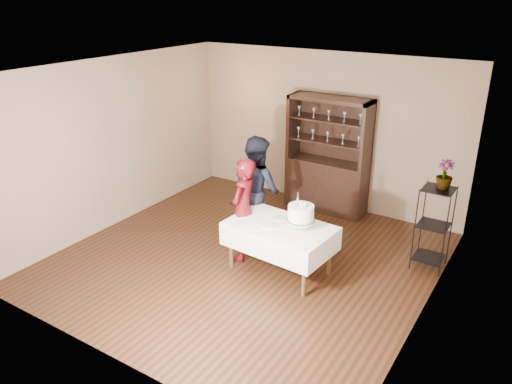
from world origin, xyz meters
TOP-DOWN VIEW (x-y plane):
  - floor at (0.00, 0.00)m, footprint 5.00×5.00m
  - ceiling at (0.00, 0.00)m, footprint 5.00×5.00m
  - back_wall at (0.00, 2.50)m, footprint 5.00×0.02m
  - wall_left at (-2.50, 0.00)m, footprint 0.02×5.00m
  - wall_right at (2.50, 0.00)m, footprint 0.02×5.00m
  - china_hutch at (0.20, 2.25)m, footprint 1.40×0.48m
  - plant_etagere at (2.28, 1.20)m, footprint 0.42×0.42m
  - cake_table at (0.56, -0.02)m, footprint 1.48×0.98m
  - woman at (-0.07, 0.04)m, footprint 0.44×0.60m
  - man at (-0.22, 0.62)m, footprint 0.98×0.88m
  - cake at (0.84, 0.03)m, footprint 0.40×0.40m
  - plate_near at (0.46, -0.11)m, footprint 0.28×0.28m
  - plate_far at (0.44, 0.15)m, footprint 0.20×0.20m
  - potted_plant at (2.32, 1.25)m, footprint 0.24×0.24m

SIDE VIEW (x-z plane):
  - floor at x=0.00m, z-range 0.00..0.00m
  - cake_table at x=0.56m, z-range 0.18..0.89m
  - plant_etagere at x=2.28m, z-range 0.05..1.25m
  - china_hutch at x=0.20m, z-range -0.34..1.66m
  - plate_near at x=0.46m, z-range 0.70..0.72m
  - plate_far at x=0.44m, z-range 0.70..0.72m
  - woman at x=-0.07m, z-range 0.00..1.51m
  - man at x=-0.22m, z-range 0.00..1.67m
  - cake at x=0.84m, z-range 0.65..1.18m
  - back_wall at x=0.00m, z-range 0.00..2.70m
  - wall_left at x=-2.50m, z-range 0.00..2.70m
  - wall_right at x=2.50m, z-range 0.00..2.70m
  - potted_plant at x=2.32m, z-range 1.19..1.57m
  - ceiling at x=0.00m, z-range 2.70..2.70m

